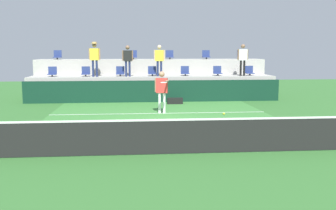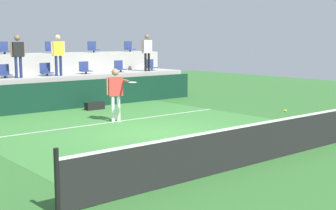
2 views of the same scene
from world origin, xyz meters
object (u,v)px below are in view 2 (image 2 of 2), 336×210
Objects in this scene: stadium_chair_lower_mid_right at (85,69)px; spectator_in_white at (18,52)px; stadium_chair_lower_far_right at (151,66)px; stadium_chair_upper_far_right at (129,47)px; stadium_chair_upper_right at (93,48)px; stadium_chair_lower_center at (46,70)px; tennis_player at (116,89)px; equipment_bag at (95,106)px; spectator_in_grey at (147,49)px; stadium_chair_upper_mid_right at (51,48)px; spectator_leaning_on_rail at (58,51)px; stadium_chair_upper_mid_left at (4,49)px; stadium_chair_lower_mid_left at (4,72)px; stadium_chair_lower_right at (120,67)px; tennis_ball at (285,111)px.

spectator_in_white is at bearing -172.88° from stadium_chair_lower_mid_right.
stadium_chair_upper_far_right reaches higher than stadium_chair_lower_far_right.
stadium_chair_upper_right is at bearing 139.10° from stadium_chair_lower_far_right.
stadium_chair_lower_center reaches higher than tennis_player.
spectator_in_white reaches higher than equipment_bag.
spectator_in_grey reaches higher than stadium_chair_lower_far_right.
stadium_chair_upper_mid_right reaches higher than equipment_bag.
stadium_chair_upper_right is 0.32× the size of spectator_leaning_on_rail.
stadium_chair_lower_center is 1.00× the size of stadium_chair_upper_mid_left.
stadium_chair_upper_mid_right is at bearing 180.00° from stadium_chair_upper_far_right.
stadium_chair_lower_center is 0.68× the size of equipment_bag.
stadium_chair_lower_mid_left is at bearing 180.00° from stadium_chair_lower_center.
stadium_chair_lower_right is at bearing -21.49° from stadium_chair_upper_mid_left.
spectator_leaning_on_rail reaches higher than stadium_chair_upper_far_right.
stadium_chair_upper_far_right is 8.52m from tennis_player.
stadium_chair_upper_mid_left is at bearing 117.76° from equipment_bag.
spectator_in_white reaches higher than stadium_chair_upper_far_right.
stadium_chair_upper_far_right is at bearing 89.34° from stadium_chair_lower_far_right.
stadium_chair_lower_mid_right is 0.31× the size of spectator_in_grey.
stadium_chair_lower_mid_right is at bearing -32.86° from stadium_chair_upper_mid_left.
stadium_chair_lower_far_right reaches higher than tennis_ball.
stadium_chair_lower_center is 3.83m from stadium_chair_upper_right.
stadium_chair_upper_far_right reaches higher than stadium_chair_lower_center.
stadium_chair_upper_mid_right is 0.31× the size of spectator_in_grey.
equipment_bag is at bearing -62.24° from stadium_chair_upper_mid_left.
stadium_chair_lower_mid_left is 3.48m from stadium_chair_lower_mid_right.
stadium_chair_upper_right is at bearing 50.42° from stadium_chair_lower_mid_right.
stadium_chair_upper_mid_right reaches higher than tennis_ball.
stadium_chair_lower_mid_right is at bearing 88.03° from tennis_ball.
equipment_bag is (-0.77, -2.03, -1.31)m from stadium_chair_lower_mid_right.
stadium_chair_upper_right reaches higher than stadium_chair_lower_mid_right.
stadium_chair_lower_right is at bearing 180.00° from stadium_chair_lower_far_right.
stadium_chair_upper_mid_right and stadium_chair_upper_right have the same top height.
stadium_chair_lower_mid_left is 0.32× the size of spectator_in_white.
spectator_leaning_on_rail is at bearing -57.92° from stadium_chair_upper_mid_left.
stadium_chair_lower_center is at bearing 116.42° from equipment_bag.
stadium_chair_upper_right reaches higher than stadium_chair_lower_far_right.
stadium_chair_lower_far_right is at bearing 0.00° from stadium_chair_lower_mid_left.
stadium_chair_lower_mid_left and stadium_chair_lower_right have the same top height.
tennis_player is 1.09× the size of spectator_in_white.
stadium_chair_upper_mid_right is 0.32× the size of spectator_leaning_on_rail.
equipment_bag is at bearing -68.52° from spectator_leaning_on_rail.
spectator_in_grey is (-0.51, -0.38, 0.81)m from stadium_chair_lower_far_right.
stadium_chair_lower_mid_left and stadium_chair_lower_far_right have the same top height.
tennis_ball is 0.09× the size of equipment_bag.
stadium_chair_lower_right is 1.78m from stadium_chair_lower_far_right.
tennis_player is 5.90m from tennis_ball.
stadium_chair_lower_center is 1.00× the size of stadium_chair_lower_right.
stadium_chair_lower_right is 0.32× the size of spectator_leaning_on_rail.
spectator_in_white is (-0.29, -2.18, -0.10)m from stadium_chair_upper_mid_left.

